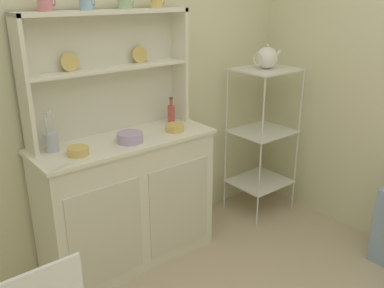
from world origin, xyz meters
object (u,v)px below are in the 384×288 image
Objects in this scene: jam_bottle at (171,113)px; bowl_mixing_large at (78,151)px; porcelain_teapot at (267,58)px; bakers_rack at (263,127)px; cup_rose_0 at (45,2)px; hutch_cabinet at (128,200)px; hutch_shelf_unit at (107,64)px; utensil_jar at (51,141)px.

bowl_mixing_large is at bearing -168.35° from jam_bottle.
porcelain_teapot is at bearing -11.12° from jam_bottle.
porcelain_teapot is (-0.00, 0.00, 0.55)m from bakers_rack.
cup_rose_0 reaches higher than bakers_rack.
hutch_cabinet is 0.89m from hutch_shelf_unit.
jam_bottle is at bearing 168.88° from porcelain_teapot.
jam_bottle is (0.79, -0.04, -0.75)m from cup_rose_0.
hutch_cabinet is 0.57m from bowl_mixing_large.
bowl_mixing_large is at bearing -84.67° from cup_rose_0.
cup_rose_0 is at bearing 173.11° from porcelain_teapot.
bowl_mixing_large is (-1.56, -0.00, 0.18)m from bakers_rack.
hutch_cabinet is 4.58× the size of porcelain_teapot.
hutch_shelf_unit is 0.91× the size of bakers_rack.
hutch_shelf_unit reaches higher than bowl_mixing_large.
jam_bottle is at bearing 0.54° from utensil_jar.
cup_rose_0 is (-0.36, 0.12, 1.25)m from hutch_cabinet.
cup_rose_0 reaches higher than bowl_mixing_large.
bakers_rack is 6.55× the size of jam_bottle.
cup_rose_0 is at bearing 177.40° from jam_bottle.
jam_bottle is at bearing 11.29° from hutch_cabinet.
hutch_shelf_unit is 0.59m from utensil_jar.
hutch_cabinet is 1.26m from bakers_rack.
utensil_jar is 1.69m from porcelain_teapot.
cup_rose_0 reaches higher than porcelain_teapot.
bowl_mixing_large is at bearing -179.83° from porcelain_teapot.
bowl_mixing_large is (-0.34, -0.07, 0.46)m from hutch_cabinet.
cup_rose_0 is (-0.36, -0.04, 0.37)m from hutch_shelf_unit.
hutch_shelf_unit reaches higher than bakers_rack.
cup_rose_0 is at bearing 161.22° from hutch_cabinet.
porcelain_teapot reaches higher than utensil_jar.
bowl_mixing_large reaches higher than hutch_cabinet.
jam_bottle is (0.43, 0.09, 0.50)m from hutch_cabinet.
cup_rose_0 is at bearing 31.13° from utensil_jar.
bakers_rack is at bearing -0.00° from porcelain_teapot.
hutch_shelf_unit is 0.52m from cup_rose_0.
bowl_mixing_large is 0.49× the size of utensil_jar.
cup_rose_0 reaches higher than hutch_cabinet.
hutch_shelf_unit is 5.94× the size of jam_bottle.
porcelain_teapot is at bearing 180.00° from bakers_rack.
hutch_shelf_unit is (0.00, 0.17, 0.88)m from hutch_cabinet.
hutch_shelf_unit is 4.28× the size of porcelain_teapot.
jam_bottle is at bearing -2.60° from cup_rose_0.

